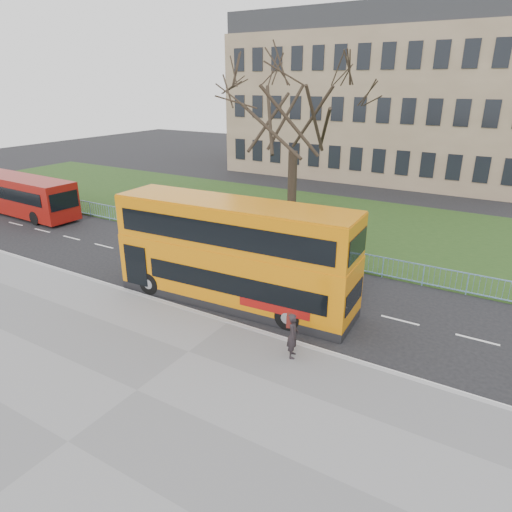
{
  "coord_description": "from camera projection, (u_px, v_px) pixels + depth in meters",
  "views": [
    {
      "loc": [
        9.58,
        -15.17,
        9.41
      ],
      "look_at": [
        -0.19,
        1.0,
        2.17
      ],
      "focal_mm": 32.0,
      "sensor_mm": 36.0,
      "label": 1
    }
  ],
  "objects": [
    {
      "name": "civic_building",
      "position": [
        384.0,
        106.0,
        48.01
      ],
      "size": [
        30.0,
        15.0,
        14.0
      ],
      "primitive_type": "cube",
      "color": "#7A644D",
      "rests_on": "ground"
    },
    {
      "name": "red_bus",
      "position": [
        20.0,
        194.0,
        34.13
      ],
      "size": [
        10.93,
        2.88,
        2.86
      ],
      "rotation": [
        0.0,
        0.0,
        -0.04
      ],
      "color": "maroon",
      "rests_on": "ground"
    },
    {
      "name": "ground",
      "position": [
        248.0,
        310.0,
        20.12
      ],
      "size": [
        120.0,
        120.0,
        0.0
      ],
      "primitive_type": "plane",
      "color": "black",
      "rests_on": "ground"
    },
    {
      "name": "pavement",
      "position": [
        137.0,
        392.0,
        14.7
      ],
      "size": [
        80.0,
        10.5,
        0.12
      ],
      "primitive_type": "cube",
      "color": "slate",
      "rests_on": "ground"
    },
    {
      "name": "pedestrian",
      "position": [
        293.0,
        336.0,
        16.19
      ],
      "size": [
        0.61,
        0.73,
        1.71
      ],
      "primitive_type": "imported",
      "rotation": [
        0.0,
        0.0,
        1.95
      ],
      "color": "black",
      "rests_on": "pavement"
    },
    {
      "name": "guard_railing",
      "position": [
        311.0,
        253.0,
        25.2
      ],
      "size": [
        40.0,
        0.12,
        1.1
      ],
      "primitive_type": null,
      "color": "#7AABD9",
      "rests_on": "ground"
    },
    {
      "name": "bare_tree",
      "position": [
        294.0,
        134.0,
        27.24
      ],
      "size": [
        8.99,
        8.99,
        12.85
      ],
      "primitive_type": null,
      "color": "black",
      "rests_on": "grass_verge"
    },
    {
      "name": "grass_verge",
      "position": [
        358.0,
        226.0,
        31.54
      ],
      "size": [
        80.0,
        15.4,
        0.08
      ],
      "primitive_type": "cube",
      "color": "#1E3B15",
      "rests_on": "ground"
    },
    {
      "name": "yellow_bus",
      "position": [
        233.0,
        251.0,
        20.02
      ],
      "size": [
        11.1,
        3.25,
        4.6
      ],
      "rotation": [
        0.0,
        0.0,
        0.06
      ],
      "color": "orange",
      "rests_on": "ground"
    },
    {
      "name": "kerb",
      "position": [
        228.0,
        323.0,
        18.86
      ],
      "size": [
        80.0,
        0.2,
        0.14
      ],
      "primitive_type": "cube",
      "color": "gray",
      "rests_on": "ground"
    }
  ]
}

